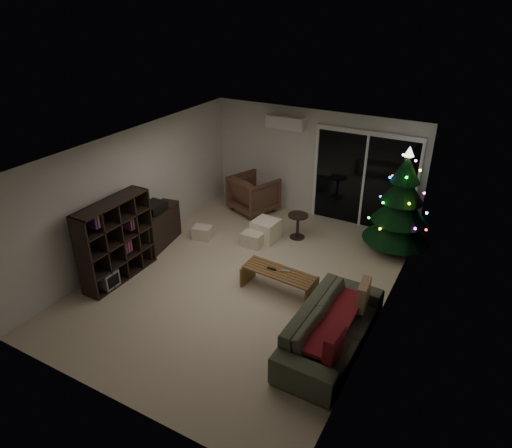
{
  "coord_description": "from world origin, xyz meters",
  "views": [
    {
      "loc": [
        3.62,
        -6.1,
        4.81
      ],
      "look_at": [
        0.1,
        0.3,
        1.05
      ],
      "focal_mm": 32.0,
      "sensor_mm": 36.0,
      "label": 1
    }
  ],
  "objects": [
    {
      "name": "remote_a",
      "position": [
        0.59,
        -0.02,
        0.43
      ],
      "size": [
        0.17,
        0.05,
        0.02
      ],
      "primitive_type": "cube",
      "color": "black",
      "rests_on": "coffee_table"
    },
    {
      "name": "cardboard_box_b",
      "position": [
        -0.47,
        1.19,
        0.15
      ],
      "size": [
        0.43,
        0.33,
        0.3
      ],
      "primitive_type": "cube",
      "rotation": [
        0.0,
        0.0,
        0.02
      ],
      "color": "silver",
      "rests_on": "floor"
    },
    {
      "name": "room",
      "position": [
        0.46,
        1.49,
        1.02
      ],
      "size": [
        6.5,
        7.51,
        2.6
      ],
      "color": "beige",
      "rests_on": "ground"
    },
    {
      "name": "floor_lamp",
      "position": [
        -1.03,
        3.46,
        0.94
      ],
      "size": [
        0.3,
        0.3,
        1.89
      ],
      "primitive_type": "cylinder",
      "color": "black",
      "rests_on": "floor"
    },
    {
      "name": "cushion_a",
      "position": [
        2.3,
        -0.26,
        0.61
      ],
      "size": [
        0.17,
        0.46,
        0.45
      ],
      "primitive_type": "cube",
      "rotation": [
        0.0,
        0.0,
        0.09
      ],
      "color": "tan",
      "rests_on": "sofa"
    },
    {
      "name": "stereo",
      "position": [
        -2.25,
        0.24,
        0.88
      ],
      "size": [
        0.4,
        0.48,
        0.17
      ],
      "primitive_type": "cube",
      "color": "black",
      "rests_on": "media_cabinet"
    },
    {
      "name": "coffee_table",
      "position": [
        0.74,
        -0.02,
        0.21
      ],
      "size": [
        1.36,
        0.57,
        0.42
      ],
      "primitive_type": null,
      "rotation": [
        0.0,
        0.0,
        -0.08
      ],
      "color": "brown",
      "rests_on": "floor"
    },
    {
      "name": "media_cabinet",
      "position": [
        -2.25,
        0.24,
        0.4
      ],
      "size": [
        0.68,
        1.33,
        0.79
      ],
      "primitive_type": "cube",
      "rotation": [
        0.0,
        0.0,
        0.16
      ],
      "color": "black",
      "rests_on": "floor"
    },
    {
      "name": "christmas_tree",
      "position": [
        2.19,
        2.47,
        1.1
      ],
      "size": [
        1.67,
        1.67,
        2.21
      ],
      "primitive_type": "cone",
      "rotation": [
        0.0,
        0.0,
        -0.26
      ],
      "color": "black",
      "rests_on": "floor"
    },
    {
      "name": "armchair",
      "position": [
        -1.28,
        2.71,
        0.45
      ],
      "size": [
        1.24,
        1.26,
        0.89
      ],
      "primitive_type": "imported",
      "rotation": [
        0.0,
        0.0,
        2.76
      ],
      "color": "#51382D",
      "rests_on": "floor"
    },
    {
      "name": "sofa",
      "position": [
        2.05,
        -0.91,
        0.34
      ],
      "size": [
        0.96,
        2.34,
        0.68
      ],
      "primitive_type": "imported",
      "rotation": [
        0.0,
        0.0,
        1.55
      ],
      "color": "#464B3E",
      "rests_on": "floor"
    },
    {
      "name": "side_table",
      "position": [
        0.21,
        1.97,
        0.27
      ],
      "size": [
        0.49,
        0.49,
        0.55
      ],
      "primitive_type": "cylinder",
      "rotation": [
        0.0,
        0.0,
        -0.12
      ],
      "color": "black",
      "rests_on": "floor"
    },
    {
      "name": "sofa_throw",
      "position": [
        1.95,
        -0.91,
        0.49
      ],
      "size": [
        0.73,
        1.68,
        0.06
      ],
      "primitive_type": "cube",
      "color": "maroon",
      "rests_on": "sofa"
    },
    {
      "name": "remote_b",
      "position": [
        0.84,
        0.03,
        0.43
      ],
      "size": [
        0.16,
        0.09,
        0.02
      ],
      "primitive_type": "cube",
      "rotation": [
        0.0,
        0.0,
        0.35
      ],
      "color": "slate",
      "rests_on": "coffee_table"
    },
    {
      "name": "bookshelf",
      "position": [
        -2.25,
        -1.02,
        0.77
      ],
      "size": [
        0.69,
        1.59,
        1.54
      ],
      "primitive_type": null,
      "rotation": [
        0.0,
        0.0,
        0.2
      ],
      "color": "black",
      "rests_on": "floor"
    },
    {
      "name": "cushion_b",
      "position": [
        2.3,
        -1.56,
        0.61
      ],
      "size": [
        0.16,
        0.46,
        0.45
      ],
      "primitive_type": "cube",
      "rotation": [
        0.0,
        0.0,
        -0.07
      ],
      "color": "maroon",
      "rests_on": "sofa"
    },
    {
      "name": "cardboard_box_a",
      "position": [
        -1.58,
        0.94,
        0.14
      ],
      "size": [
        0.45,
        0.38,
        0.28
      ],
      "primitive_type": "cube",
      "rotation": [
        0.0,
        0.0,
        0.23
      ],
      "color": "silver",
      "rests_on": "floor"
    },
    {
      "name": "ottoman",
      "position": [
        -0.35,
        1.56,
        0.23
      ],
      "size": [
        0.54,
        0.54,
        0.45
      ],
      "primitive_type": "cube",
      "rotation": [
        0.0,
        0.0,
        -0.08
      ],
      "color": "white",
      "rests_on": "floor"
    }
  ]
}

